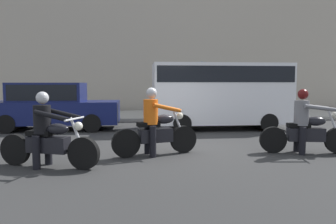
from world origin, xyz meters
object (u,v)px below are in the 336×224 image
Objects in this scene: motorcycle_with_rider_gray at (305,127)px; motorcycle_with_rider_black_leather at (48,137)px; motorcycle_with_rider_orange_stripe at (155,128)px; parked_sedan_navy at (53,106)px; street_sign_post at (201,83)px; parked_van_white at (220,91)px; pedestrian_bystander at (243,95)px.

motorcycle_with_rider_gray is 1.03× the size of motorcycle_with_rider_black_leather.
motorcycle_with_rider_orange_stripe is (-3.63, 0.13, 0.02)m from motorcycle_with_rider_gray.
street_sign_post is at bearing 29.80° from parked_sedan_navy.
street_sign_post reaches higher than parked_sedan_navy.
motorcycle_with_rider_black_leather is 5.67m from parked_sedan_navy.
parked_van_white reaches higher than motorcycle_with_rider_black_leather.
street_sign_post is (4.92, 9.08, 1.10)m from motorcycle_with_rider_black_leather.
parked_sedan_navy is at bearing -150.20° from street_sign_post.
motorcycle_with_rider_gray reaches higher than motorcycle_with_rider_black_leather.
pedestrian_bystander is at bearing 81.36° from motorcycle_with_rider_gray.
motorcycle_with_rider_gray is 1.30× the size of pedestrian_bystander.
motorcycle_with_rider_gray is 4.57m from parked_van_white.
parked_sedan_navy is 9.30m from pedestrian_bystander.
street_sign_post is at bearing 71.65° from motorcycle_with_rider_orange_stripe.
motorcycle_with_rider_black_leather is at bearing -133.19° from parked_van_white.
motorcycle_with_rider_black_leather is 0.43× the size of parked_van_white.
motorcycle_with_rider_orange_stripe is at bearing -108.35° from street_sign_post.
pedestrian_bystander is at bearing 7.57° from street_sign_post.
street_sign_post reaches higher than motorcycle_with_rider_black_leather.
street_sign_post is (-0.93, 8.30, 1.09)m from motorcycle_with_rider_gray.
pedestrian_bystander is at bearing 59.72° from motorcycle_with_rider_orange_stripe.
parked_van_white is (-0.99, 4.39, 0.76)m from motorcycle_with_rider_gray.
parked_van_white is 1.08× the size of parked_sedan_navy.
parked_sedan_navy is (-3.51, 4.60, 0.23)m from motorcycle_with_rider_orange_stripe.
motorcycle_with_rider_orange_stripe is at bearing -52.63° from parked_sedan_navy.
parked_van_white is at bearing -3.18° from parked_sedan_navy.
motorcycle_with_rider_black_leather is 11.80m from pedestrian_bystander.
motorcycle_with_rider_gray is 8.42m from street_sign_post.
motorcycle_with_rider_orange_stripe reaches higher than motorcycle_with_rider_black_leather.
street_sign_post is (0.06, 3.91, 0.33)m from parked_van_white.
motorcycle_with_rider_orange_stripe is 0.96× the size of motorcycle_with_rider_black_leather.
motorcycle_with_rider_gray is 8.58m from parked_sedan_navy.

